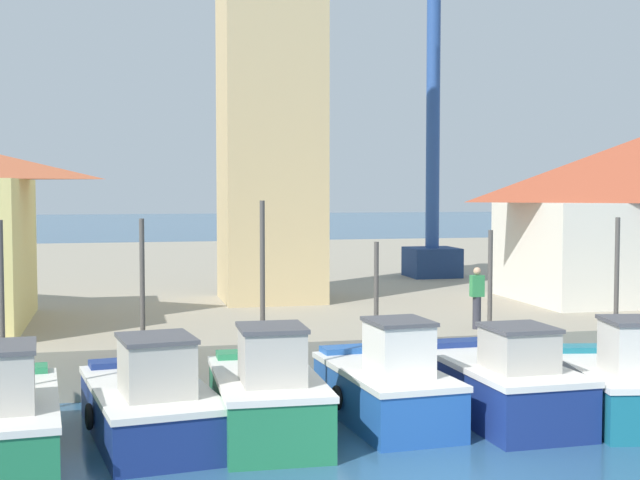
# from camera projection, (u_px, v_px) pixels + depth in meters

# --- Properties ---
(quay_wharf) EXTENTS (120.00, 40.00, 1.18)m
(quay_wharf) POSITION_uv_depth(u_px,v_px,m) (240.00, 280.00, 41.03)
(quay_wharf) COLOR #9E937F
(quay_wharf) RESTS_ON ground
(fishing_boat_left_outer) EXTENTS (2.33, 5.00, 4.28)m
(fishing_boat_left_outer) POSITION_uv_depth(u_px,v_px,m) (2.00, 419.00, 15.91)
(fishing_boat_left_outer) COLOR #237A4C
(fishing_boat_left_outer) RESTS_ON ground
(fishing_boat_left_inner) EXTENTS (2.80, 5.03, 4.26)m
(fishing_boat_left_inner) POSITION_uv_depth(u_px,v_px,m) (150.00, 403.00, 17.25)
(fishing_boat_left_inner) COLOR navy
(fishing_boat_left_inner) RESTS_ON ground
(fishing_boat_mid_left) EXTENTS (2.13, 4.29, 4.62)m
(fishing_boat_mid_left) POSITION_uv_depth(u_px,v_px,m) (267.00, 397.00, 17.36)
(fishing_boat_mid_left) COLOR #237A4C
(fishing_boat_mid_left) RESTS_ON ground
(fishing_boat_center) EXTENTS (2.21, 4.43, 3.73)m
(fishing_boat_center) POSITION_uv_depth(u_px,v_px,m) (386.00, 386.00, 18.50)
(fishing_boat_center) COLOR #2356A8
(fishing_boat_center) RESTS_ON ground
(fishing_boat_mid_right) EXTENTS (2.26, 4.65, 3.96)m
(fishing_boat_mid_right) POSITION_uv_depth(u_px,v_px,m) (502.00, 384.00, 18.74)
(fishing_boat_mid_right) COLOR navy
(fishing_boat_mid_right) RESTS_ON ground
(fishing_boat_right_inner) EXTENTS (2.84, 4.43, 4.24)m
(fishing_boat_right_inner) POSITION_uv_depth(u_px,v_px,m) (625.00, 384.00, 18.68)
(fishing_boat_right_inner) COLOR #196B7F
(fishing_boat_right_inner) RESTS_ON ground
(clock_tower) EXTENTS (3.68, 3.68, 17.74)m
(clock_tower) POSITION_uv_depth(u_px,v_px,m) (270.00, 38.00, 28.65)
(clock_tower) COLOR tan
(clock_tower) RESTS_ON quay_wharf
(port_crane_near) EXTENTS (2.00, 7.49, 19.70)m
(port_crane_near) POSITION_uv_depth(u_px,v_px,m) (433.00, 93.00, 36.43)
(port_crane_near) COLOR navy
(port_crane_near) RESTS_ON quay_wharf
(dock_worker_near_tower) EXTENTS (0.34, 0.22, 1.62)m
(dock_worker_near_tower) POSITION_uv_depth(u_px,v_px,m) (477.00, 297.00, 23.22)
(dock_worker_near_tower) COLOR #33333D
(dock_worker_near_tower) RESTS_ON quay_wharf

